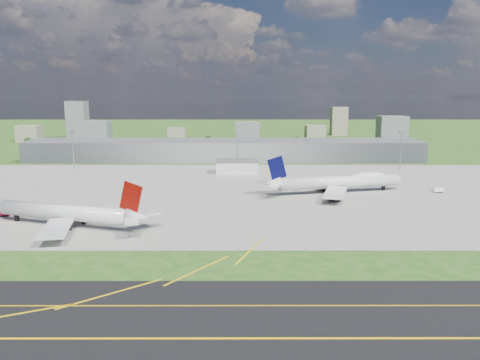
{
  "coord_description": "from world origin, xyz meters",
  "views": [
    {
      "loc": [
        11.47,
        -196.82,
        47.67
      ],
      "look_at": [
        11.81,
        22.78,
        9.0
      ],
      "focal_mm": 35.0,
      "sensor_mm": 36.0,
      "label": 1
    }
  ],
  "objects_px": {
    "van_white_far": "(438,190)",
    "van_white_near": "(297,188)",
    "airliner_blue_quad": "(339,182)",
    "tug_yellow": "(88,211)",
    "airliner_red_twin": "(69,213)"
  },
  "relations": [
    {
      "from": "van_white_near",
      "to": "van_white_far",
      "type": "xyz_separation_m",
      "value": [
        70.43,
        -7.13,
        0.16
      ]
    },
    {
      "from": "airliner_blue_quad",
      "to": "tug_yellow",
      "type": "xyz_separation_m",
      "value": [
        -113.79,
        -43.16,
        -4.56
      ]
    },
    {
      "from": "airliner_blue_quad",
      "to": "tug_yellow",
      "type": "relative_size",
      "value": 16.79
    },
    {
      "from": "airliner_red_twin",
      "to": "tug_yellow",
      "type": "height_order",
      "value": "airliner_red_twin"
    },
    {
      "from": "tug_yellow",
      "to": "airliner_red_twin",
      "type": "bearing_deg",
      "value": -118.6
    },
    {
      "from": "van_white_far",
      "to": "van_white_near",
      "type": "bearing_deg",
      "value": 164.94
    },
    {
      "from": "airliner_blue_quad",
      "to": "van_white_far",
      "type": "xyz_separation_m",
      "value": [
        50.42,
        -0.22,
        -4.23
      ]
    },
    {
      "from": "van_white_near",
      "to": "van_white_far",
      "type": "relative_size",
      "value": 0.89
    },
    {
      "from": "van_white_far",
      "to": "tug_yellow",
      "type": "bearing_deg",
      "value": -174.63
    },
    {
      "from": "airliner_red_twin",
      "to": "van_white_far",
      "type": "distance_m",
      "value": 176.14
    },
    {
      "from": "van_white_far",
      "to": "airliner_red_twin",
      "type": "bearing_deg",
      "value": -168.47
    },
    {
      "from": "airliner_red_twin",
      "to": "airliner_blue_quad",
      "type": "relative_size",
      "value": 0.88
    },
    {
      "from": "van_white_near",
      "to": "airliner_red_twin",
      "type": "bearing_deg",
      "value": 146.64
    },
    {
      "from": "tug_yellow",
      "to": "van_white_near",
      "type": "xyz_separation_m",
      "value": [
        93.77,
        50.06,
        0.18
      ]
    },
    {
      "from": "airliner_blue_quad",
      "to": "van_white_far",
      "type": "height_order",
      "value": "airliner_blue_quad"
    }
  ]
}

